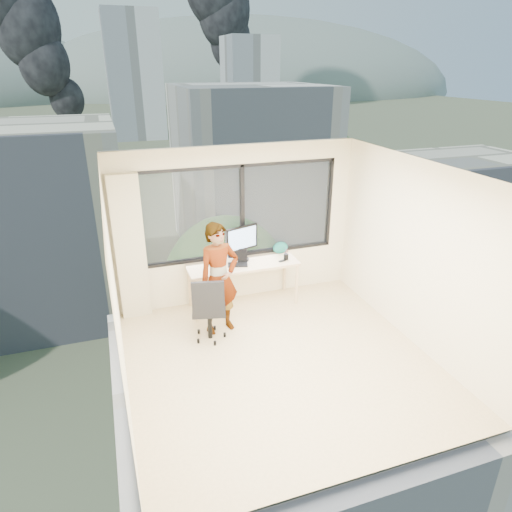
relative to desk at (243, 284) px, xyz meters
name	(u,v)px	position (x,y,z in m)	size (l,w,h in m)	color
floor	(280,361)	(0.00, -1.66, -0.38)	(4.00, 4.00, 0.01)	beige
ceiling	(284,172)	(0.00, -1.66, 2.23)	(4.00, 4.00, 0.01)	white
wall_front	(368,370)	(0.00, -3.66, 0.93)	(4.00, 0.01, 2.60)	beige
wall_left	(116,300)	(-2.00, -1.66, 0.93)	(0.01, 4.00, 2.60)	beige
wall_right	(416,255)	(2.00, -1.66, 0.93)	(0.01, 4.00, 2.60)	beige
window_wall	(239,211)	(0.05, 0.34, 1.15)	(3.30, 0.16, 1.55)	black
curtain	(130,249)	(-1.72, 0.22, 0.77)	(0.45, 0.14, 2.30)	beige
desk	(243,284)	(0.00, 0.00, 0.00)	(1.80, 0.60, 0.75)	#CFBA8B
chair	(209,307)	(-0.76, -0.81, 0.15)	(0.53, 0.53, 1.05)	black
person	(219,279)	(-0.55, -0.62, 0.48)	(0.62, 0.41, 1.70)	#2D2D33
monitor	(242,243)	(0.03, 0.14, 0.67)	(0.60, 0.13, 0.60)	black
game_console	(228,258)	(-0.19, 0.21, 0.41)	(0.31, 0.26, 0.07)	white
laptop	(238,259)	(-0.09, -0.01, 0.48)	(0.32, 0.33, 0.20)	black
cellphone	(282,261)	(0.64, -0.12, 0.38)	(0.11, 0.05, 0.01)	black
pen_cup	(286,257)	(0.73, -0.07, 0.42)	(0.08, 0.08, 0.10)	black
handbag	(280,248)	(0.73, 0.21, 0.48)	(0.27, 0.13, 0.20)	#0E5054
exterior_ground	(109,139)	(0.00, 118.34, -14.38)	(400.00, 400.00, 0.04)	#515B3D
near_bldg_a	(9,226)	(-9.00, 28.34, -7.38)	(16.00, 12.00, 14.00)	#F1E9CA
near_bldg_b	(251,169)	(12.00, 36.34, -6.38)	(14.00, 13.00, 16.00)	white
near_bldg_c	(461,209)	(30.00, 26.34, -9.38)	(12.00, 10.00, 10.00)	#F1E9CA
far_tower_b	(134,76)	(8.00, 118.34, 0.62)	(13.00, 13.00, 30.00)	silver
far_tower_c	(249,81)	(45.00, 138.34, -1.38)	(15.00, 15.00, 26.00)	silver
hill_b	(245,92)	(100.00, 318.34, -14.38)	(300.00, 220.00, 96.00)	slate
tree_b	(228,305)	(4.00, 16.34, -9.88)	(7.60, 7.60, 9.00)	#1C4818
tree_c	(329,186)	(22.00, 38.34, -9.38)	(8.40, 8.40, 10.00)	#1C4818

